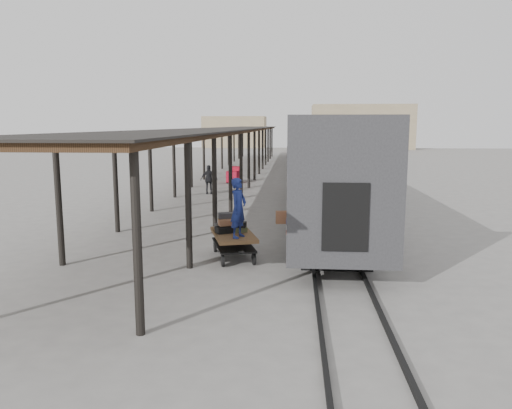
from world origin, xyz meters
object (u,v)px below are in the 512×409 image
at_px(luggage_tug, 234,175).
at_px(pedestrian, 209,180).
at_px(porter, 238,208).
at_px(baggage_cart, 233,239).

xyz_separation_m(luggage_tug, pedestrian, (-0.82, -6.43, 0.37)).
bearing_deg(porter, baggage_cart, 44.12).
height_order(luggage_tug, porter, porter).
xyz_separation_m(baggage_cart, luggage_tug, (-2.64, 21.75, -0.08)).
xyz_separation_m(porter, pedestrian, (-3.71, 15.97, -0.88)).
xyz_separation_m(baggage_cart, porter, (0.25, -0.65, 1.16)).
height_order(baggage_cart, porter, porter).
relative_size(baggage_cart, luggage_tug, 1.75).
bearing_deg(luggage_tug, pedestrian, -87.77).
distance_m(luggage_tug, porter, 22.62).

